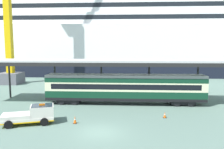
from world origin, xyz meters
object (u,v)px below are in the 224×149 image
object	(u,v)px
service_truck	(33,114)
dockside_crane	(9,6)
cruise_ship	(130,22)
traffic_cone_mid	(75,120)
train_carriage	(125,87)
traffic_cone_near	(165,115)

from	to	relation	value
service_truck	dockside_crane	bearing A→B (deg)	120.53
cruise_ship	traffic_cone_mid	xyz separation A→B (m)	(-6.41, -47.91, -15.34)
cruise_ship	train_carriage	size ratio (longest dim) A/B	7.10
train_carriage	traffic_cone_near	bearing A→B (deg)	-54.03
cruise_ship	traffic_cone_mid	bearing A→B (deg)	-97.62
cruise_ship	traffic_cone_near	xyz separation A→B (m)	(3.21, -45.41, -15.41)
service_truck	traffic_cone_near	xyz separation A→B (m)	(13.94, 2.77, -0.68)
train_carriage	traffic_cone_near	xyz separation A→B (m)	(4.48, -6.17, -2.00)
cruise_ship	train_carriage	distance (m)	41.48
dockside_crane	train_carriage	bearing A→B (deg)	-33.98
cruise_ship	traffic_cone_near	world-z (taller)	cruise_ship
service_truck	traffic_cone_near	bearing A→B (deg)	11.24
cruise_ship	traffic_cone_mid	distance (m)	50.71
traffic_cone_near	dockside_crane	distance (m)	40.19
service_truck	traffic_cone_mid	bearing A→B (deg)	3.58
traffic_cone_mid	dockside_crane	size ratio (longest dim) A/B	0.01
cruise_ship	dockside_crane	distance (m)	34.35
traffic_cone_near	dockside_crane	world-z (taller)	dockside_crane
cruise_ship	train_carriage	xyz separation A→B (m)	(-1.27, -39.23, -13.42)
traffic_cone_near	dockside_crane	bearing A→B (deg)	141.94
service_truck	traffic_cone_mid	world-z (taller)	service_truck
traffic_cone_near	traffic_cone_mid	xyz separation A→B (m)	(-9.62, -2.50, 0.07)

